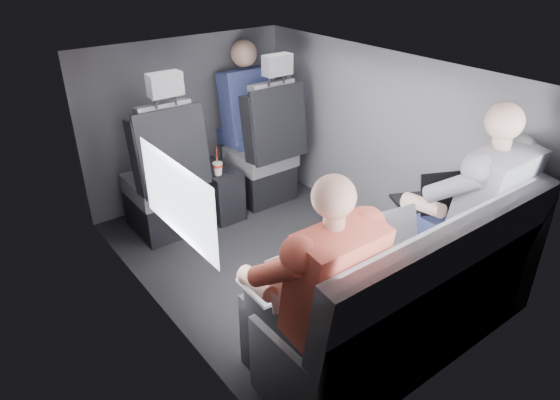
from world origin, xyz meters
TOP-DOWN VIEW (x-y plane):
  - floor at (0.00, 0.00)m, footprint 2.60×2.60m
  - ceiling at (0.00, 0.00)m, footprint 2.60×2.60m
  - panel_left at (-0.90, 0.00)m, footprint 0.02×2.60m
  - panel_right at (0.90, 0.00)m, footprint 0.02×2.60m
  - panel_front at (0.00, 1.30)m, footprint 1.80×0.02m
  - panel_back at (0.00, -1.30)m, footprint 1.80×0.02m
  - side_window at (-0.88, -0.30)m, footprint 0.02×0.75m
  - seatbelt at (0.45, 0.67)m, footprint 0.35×0.11m
  - front_seat_left at (-0.45, 0.84)m, footprint 0.52×0.58m
  - front_seat_right at (0.45, 0.84)m, footprint 0.52×0.58m
  - center_console at (0.00, 0.88)m, footprint 0.24×0.48m
  - rear_bench at (0.00, -1.06)m, footprint 1.60×0.57m
  - soda_cup at (-0.05, 0.75)m, footprint 0.08×0.08m
  - laptop_white at (-0.62, -0.84)m, footprint 0.36×0.34m
  - laptop_silver at (-0.02, -0.83)m, footprint 0.36×0.34m
  - laptop_black at (0.56, -0.75)m, footprint 0.44×0.46m
  - passenger_rear_left at (-0.58, -0.97)m, footprint 0.51×0.63m
  - passenger_rear_right at (0.58, -0.97)m, footprint 0.55×0.66m
  - passenger_front_right at (0.45, 1.10)m, footprint 0.42×0.42m

SIDE VIEW (x-z plane):
  - floor at x=0.00m, z-range 0.00..0.00m
  - center_console at x=0.00m, z-range 0.00..0.41m
  - rear_bench at x=0.00m, z-range -0.15..0.77m
  - front_seat_left at x=-0.45m, z-range -0.23..1.03m
  - front_seat_right at x=0.45m, z-range -0.23..1.03m
  - soda_cup at x=-0.05m, z-range 0.34..0.57m
  - laptop_silver at x=-0.02m, z-range 0.51..0.75m
  - passenger_rear_left at x=-0.58m, z-range 0.02..1.25m
  - laptop_white at x=-0.62m, z-range 0.51..0.76m
  - laptop_black at x=0.56m, z-range 0.51..0.77m
  - passenger_rear_right at x=0.58m, z-range 0.01..1.31m
  - panel_left at x=-0.90m, z-range 0.00..1.35m
  - panel_right at x=0.90m, z-range 0.00..1.35m
  - panel_front at x=0.00m, z-range 0.00..1.35m
  - panel_back at x=0.00m, z-range 0.00..1.35m
  - passenger_front_right at x=0.45m, z-range 0.32..1.20m
  - seatbelt at x=0.45m, z-range 0.50..1.10m
  - side_window at x=-0.88m, z-range 0.69..1.11m
  - ceiling at x=0.00m, z-range 1.35..1.35m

